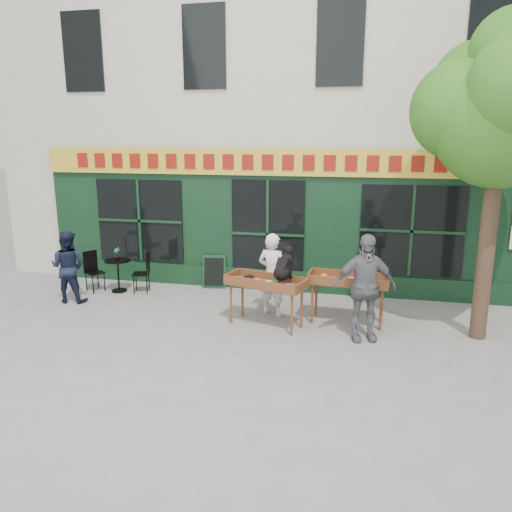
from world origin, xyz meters
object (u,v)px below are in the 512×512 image
object	(u,v)px
book_cart_right	(348,283)
man_right	(364,288)
man_left	(68,267)
dog	(284,263)
woman	(272,274)
book_cart_center	(266,285)
bistro_table	(118,269)

from	to	relation	value
book_cart_right	man_right	size ratio (longest dim) A/B	0.80
man_left	dog	bearing A→B (deg)	168.50
woman	book_cart_right	xyz separation A→B (m)	(1.52, -0.15, -0.03)
book_cart_center	woman	xyz separation A→B (m)	(0.00, 0.65, 0.03)
book_cart_center	bistro_table	bearing A→B (deg)	176.51
woman	book_cart_right	world-z (taller)	woman
book_cart_center	bistro_table	world-z (taller)	book_cart_center
book_cart_center	man_left	xyz separation A→B (m)	(-4.51, 0.49, -0.03)
book_cart_center	book_cart_right	size ratio (longest dim) A/B	1.05
woman	man_right	world-z (taller)	man_right
dog	bistro_table	xyz separation A→B (m)	(-4.16, 1.44, -0.75)
woman	man_right	size ratio (longest dim) A/B	0.88
woman	man_left	world-z (taller)	woman
book_cart_right	man_left	world-z (taller)	man_left
bistro_table	man_left	bearing A→B (deg)	-127.87
book_cart_center	man_left	size ratio (longest dim) A/B	1.02
dog	man_right	world-z (taller)	man_right
woman	book_cart_right	distance (m)	1.53
bistro_table	woman	bearing A→B (deg)	-10.93
dog	man_left	size ratio (longest dim) A/B	0.38
dog	bistro_table	bearing A→B (deg)	177.45
man_right	bistro_table	distance (m)	5.88
woman	man_left	bearing A→B (deg)	18.58
book_cart_center	man_right	bearing A→B (deg)	8.53
book_cart_right	man_right	distance (m)	0.82
man_right	book_cart_right	bearing A→B (deg)	96.10
woman	bistro_table	world-z (taller)	woman
man_left	book_cart_right	bearing A→B (deg)	174.88
man_right	bistro_table	size ratio (longest dim) A/B	2.55
bistro_table	book_cart_right	bearing A→B (deg)	-9.48
book_cart_center	man_right	size ratio (longest dim) A/B	0.83
dog	bistro_table	distance (m)	4.46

